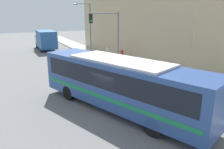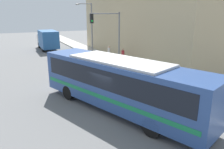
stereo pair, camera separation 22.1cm
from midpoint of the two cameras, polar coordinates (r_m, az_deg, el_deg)
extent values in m
plane|color=slate|center=(13.71, 0.30, -9.31)|extent=(120.00, 120.00, 0.00)
cube|color=#B7B2A8|center=(33.64, -5.59, 5.99)|extent=(2.82, 70.00, 0.17)
cube|color=tan|center=(28.95, 7.54, 12.35)|extent=(6.00, 24.16, 8.22)
cube|color=#2D4C8C|center=(13.15, 2.21, -2.21)|extent=(6.53, 11.87, 2.65)
cube|color=black|center=(13.01, 2.24, -0.21)|extent=(6.24, 11.01, 1.11)
cube|color=#197F4C|center=(13.35, 2.19, -4.59)|extent=(6.41, 11.45, 0.24)
cube|color=silver|center=(12.79, 2.28, 3.66)|extent=(4.49, 6.87, 0.16)
cylinder|color=black|center=(16.77, -4.48, -2.71)|extent=(0.61, 1.04, 1.00)
cylinder|color=black|center=(15.42, -10.92, -4.65)|extent=(0.61, 1.04, 1.00)
cylinder|color=black|center=(12.84, 16.66, -9.38)|extent=(0.61, 1.04, 1.00)
cylinder|color=black|center=(11.02, 10.90, -13.38)|extent=(0.61, 1.04, 1.00)
cube|color=#265999|center=(36.39, -16.12, 8.87)|extent=(2.47, 5.07, 2.63)
cube|color=silver|center=(39.89, -16.98, 8.81)|extent=(2.34, 1.97, 1.86)
cylinder|color=black|center=(39.51, -18.34, 7.27)|extent=(0.25, 0.90, 0.90)
cylinder|color=black|center=(35.47, -17.42, 6.45)|extent=(0.25, 0.90, 0.90)
cylinder|color=gold|center=(17.83, 12.06, -2.06)|extent=(0.28, 0.28, 0.55)
sphere|color=gold|center=(17.72, 12.12, -0.97)|extent=(0.26, 0.26, 0.26)
cylinder|color=gold|center=(17.71, 12.36, -2.11)|extent=(0.12, 0.17, 0.12)
cylinder|color=slate|center=(23.09, 2.15, 8.90)|extent=(0.16, 0.16, 5.70)
cylinder|color=slate|center=(22.21, -1.58, 15.62)|extent=(3.20, 0.11, 0.11)
cube|color=black|center=(21.69, -5.05, 14.37)|extent=(0.30, 0.24, 0.90)
sphere|color=#19D83F|center=(21.56, -4.90, 13.76)|extent=(0.18, 0.18, 0.18)
cylinder|color=slate|center=(22.15, 3.50, 2.63)|extent=(0.06, 0.06, 1.18)
cylinder|color=#4C4C51|center=(22.00, 3.53, 4.40)|extent=(0.14, 0.14, 0.22)
cylinder|color=slate|center=(30.59, -5.05, 11.66)|extent=(0.18, 0.18, 6.86)
cylinder|color=slate|center=(30.20, -7.01, 17.88)|extent=(1.93, 0.11, 0.11)
ellipsoid|color=gray|center=(29.90, -8.84, 17.68)|extent=(0.56, 0.28, 0.20)
cylinder|color=slate|center=(26.39, -0.53, 4.48)|extent=(0.28, 0.28, 0.88)
cylinder|color=beige|center=(26.24, -0.54, 6.20)|extent=(0.34, 0.34, 0.73)
sphere|color=tan|center=(26.17, -0.54, 7.25)|extent=(0.24, 0.24, 0.24)
cylinder|color=#47382D|center=(24.54, 3.10, 3.59)|extent=(0.28, 0.28, 0.88)
cylinder|color=#B22D33|center=(24.38, 3.13, 5.44)|extent=(0.34, 0.34, 0.73)
sphere|color=tan|center=(24.30, 3.14, 6.57)|extent=(0.24, 0.24, 0.24)
camera|label=1|loc=(0.11, -89.61, 0.11)|focal=35.00mm
camera|label=2|loc=(0.11, 90.39, -0.11)|focal=35.00mm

